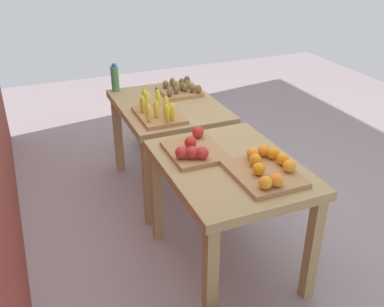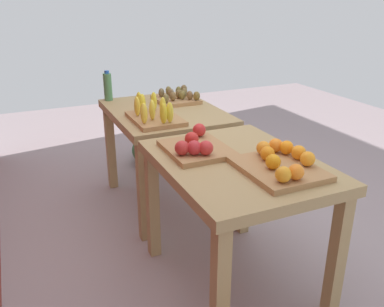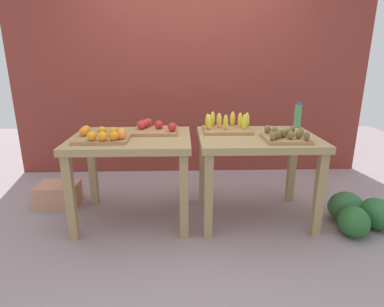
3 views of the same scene
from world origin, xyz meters
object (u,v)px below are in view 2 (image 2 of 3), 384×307
Objects in this scene: banana_crate at (154,114)px; watermelon_pile at (156,148)px; apple_bin at (196,146)px; display_table_left at (237,180)px; display_table_right at (165,124)px; kiwi_bin at (177,97)px; water_bottle at (108,87)px; orange_bin at (281,163)px.

watermelon_pile is at bearing -19.14° from banana_crate.
apple_bin is at bearing -178.73° from banana_crate.
display_table_left is 1.12m from display_table_right.
kiwi_bin is at bearing -43.44° from display_table_right.
water_bottle is (0.71, 0.15, 0.07)m from banana_crate.
banana_crate is at bearing 15.74° from orange_bin.
watermelon_pile is (2.22, -0.10, -0.70)m from orange_bin.
kiwi_bin is (1.11, -0.34, -0.00)m from apple_bin.
display_table_right is 2.34× the size of orange_bin.
display_table_right is 0.35m from banana_crate.
water_bottle is at bearing 14.18° from orange_bin.
apple_bin is 1.99m from watermelon_pile.
water_bottle is (1.58, 0.32, 0.23)m from display_table_left.
apple_bin is at bearing -173.24° from water_bottle.
display_table_right is at bearing -145.02° from water_bottle.
display_table_left is at bearing 32.08° from orange_bin.
watermelon_pile is (0.43, -0.55, -0.78)m from water_bottle.
watermelon_pile is at bearing -3.62° from kiwi_bin.
display_table_left is at bearing -168.46° from water_bottle.
kiwi_bin is 0.58m from water_bottle.
kiwi_bin reaches higher than watermelon_pile.
kiwi_bin is at bearing -16.93° from apple_bin.
watermelon_pile is (0.90, -0.23, -0.54)m from display_table_right.
display_table_left is 4.22× the size of water_bottle.
kiwi_bin is at bearing 176.38° from watermelon_pile.
apple_bin is 1.17m from kiwi_bin.
display_table_left is 0.30m from apple_bin.
display_table_left is 2.57× the size of apple_bin.
orange_bin is 1.84m from water_bottle.
water_bottle is (1.79, 0.45, 0.08)m from orange_bin.
display_table_right is 1.72× the size of watermelon_pile.
water_bottle is at bearing 6.76° from apple_bin.
water_bottle is 0.41× the size of watermelon_pile.
watermelon_pile is at bearing -6.37° from display_table_left.
kiwi_bin is 0.60× the size of watermelon_pile.
water_bottle reaches higher than display_table_right.
orange_bin is at bearing 177.51° from watermelon_pile.
banana_crate is at bearing -168.19° from water_bottle.
banana_crate is 1.23× the size of kiwi_bin.
water_bottle is (0.46, 0.32, 0.23)m from display_table_right.
orange_bin is 1.24× the size of kiwi_bin.
water_bottle is at bearing 61.69° from kiwi_bin.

